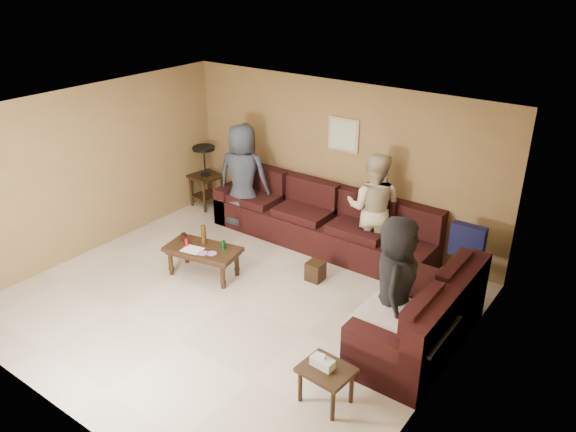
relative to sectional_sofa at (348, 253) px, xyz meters
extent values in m
plane|color=beige|center=(-0.81, -1.52, -0.33)|extent=(5.50, 5.50, 0.00)
cube|color=white|center=(-0.81, -1.52, 2.12)|extent=(5.50, 5.00, 0.10)
cube|color=olive|center=(-0.81, 0.98, 0.92)|extent=(5.50, 0.10, 2.50)
cube|color=olive|center=(-0.81, -4.02, 0.92)|extent=(5.50, 0.10, 2.50)
cube|color=olive|center=(-3.56, -1.52, 0.92)|extent=(0.10, 5.00, 2.50)
cube|color=olive|center=(1.94, -1.52, 0.92)|extent=(0.10, 5.00, 2.50)
cube|color=black|center=(-0.81, 0.53, -0.10)|extent=(3.70, 0.90, 0.45)
cube|color=black|center=(-0.81, 0.86, 0.35)|extent=(3.70, 0.24, 0.45)
cube|color=black|center=(-2.54, 0.53, -0.01)|extent=(0.24, 0.90, 0.63)
cube|color=black|center=(1.49, -0.92, -0.10)|extent=(0.90, 2.00, 0.45)
cube|color=black|center=(1.82, -0.92, 0.35)|extent=(0.24, 2.00, 0.45)
cube|color=black|center=(1.49, -1.80, -0.01)|extent=(0.90, 0.24, 0.63)
cube|color=#13153E|center=(1.49, 0.53, 0.42)|extent=(0.45, 0.14, 0.45)
cube|color=beige|center=(1.49, -1.37, 0.25)|extent=(1.00, 0.85, 0.04)
cube|color=black|center=(-1.62, -1.25, 0.08)|extent=(1.13, 0.72, 0.06)
cube|color=black|center=(-1.62, -1.25, 0.03)|extent=(1.04, 0.63, 0.05)
cylinder|color=black|center=(-2.01, -1.52, -0.13)|extent=(0.07, 0.07, 0.38)
cylinder|color=black|center=(-1.16, -1.35, -0.13)|extent=(0.07, 0.07, 0.38)
cylinder|color=black|center=(-2.08, -1.14, -0.13)|extent=(0.07, 0.07, 0.38)
cylinder|color=black|center=(-1.24, -0.98, -0.13)|extent=(0.07, 0.07, 0.38)
cylinder|color=red|center=(-1.85, -1.34, 0.17)|extent=(0.07, 0.07, 0.12)
cylinder|color=#157B30|center=(-1.36, -1.10, 0.17)|extent=(0.07, 0.07, 0.12)
cylinder|color=#3A230D|center=(-1.69, -1.14, 0.25)|extent=(0.07, 0.07, 0.28)
cylinder|color=black|center=(-1.99, -1.24, 0.17)|extent=(0.08, 0.08, 0.11)
cube|color=silver|center=(-1.69, -1.38, 0.12)|extent=(0.32, 0.27, 0.00)
cylinder|color=#F25589|center=(-1.50, -1.37, 0.12)|extent=(0.14, 0.14, 0.01)
cylinder|color=#F25589|center=(-1.40, -1.30, 0.12)|extent=(0.14, 0.14, 0.01)
cube|color=black|center=(-3.28, 0.56, 0.25)|extent=(0.57, 0.57, 0.05)
cube|color=black|center=(-3.28, 0.56, -0.13)|extent=(0.50, 0.50, 0.03)
cylinder|color=black|center=(-3.51, 0.40, -0.04)|extent=(0.05, 0.05, 0.57)
cylinder|color=black|center=(-3.12, 0.33, -0.04)|extent=(0.05, 0.05, 0.57)
cylinder|color=black|center=(-3.44, 0.79, -0.04)|extent=(0.05, 0.05, 0.57)
cylinder|color=black|center=(-3.06, 0.72, -0.04)|extent=(0.05, 0.05, 0.57)
cylinder|color=black|center=(-3.28, 0.56, 0.28)|extent=(0.18, 0.18, 0.03)
cylinder|color=black|center=(-3.28, 0.56, 0.54)|extent=(0.03, 0.03, 0.47)
cylinder|color=black|center=(-3.28, 0.56, 0.77)|extent=(0.39, 0.39, 0.05)
cube|color=black|center=(1.14, -2.35, 0.08)|extent=(0.54, 0.46, 0.05)
cylinder|color=black|center=(0.92, -2.49, -0.12)|extent=(0.05, 0.05, 0.40)
cylinder|color=black|center=(1.33, -2.52, -0.12)|extent=(0.05, 0.05, 0.40)
cylinder|color=black|center=(0.94, -2.17, -0.12)|extent=(0.05, 0.05, 0.40)
cylinder|color=black|center=(1.35, -2.20, -0.12)|extent=(0.05, 0.05, 0.40)
cube|color=white|center=(1.09, -2.35, 0.15)|extent=(0.25, 0.14, 0.10)
cube|color=silver|center=(1.09, -2.35, 0.22)|extent=(0.06, 0.04, 0.05)
cube|color=black|center=(-0.27, -0.42, -0.19)|extent=(0.23, 0.23, 0.27)
cube|color=tan|center=(-0.71, 0.96, 1.37)|extent=(0.52, 0.03, 0.52)
cube|color=silver|center=(-0.71, 0.95, 1.37)|extent=(0.44, 0.01, 0.44)
imported|color=#2D343F|center=(-2.20, 0.34, 0.55)|extent=(0.99, 0.80, 1.76)
imported|color=beige|center=(0.07, 0.56, 0.51)|extent=(0.95, 0.83, 1.68)
imported|color=black|center=(1.23, -1.08, 0.48)|extent=(0.76, 0.92, 1.62)
camera|label=1|loc=(3.43, -6.14, 3.84)|focal=35.00mm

